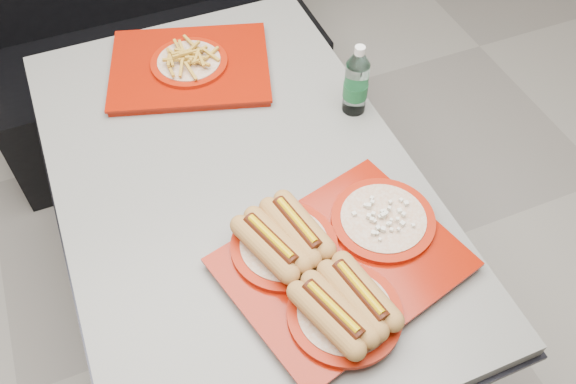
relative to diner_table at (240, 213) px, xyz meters
name	(u,v)px	position (x,y,z in m)	size (l,w,h in m)	color
ground	(250,311)	(0.00, 0.00, -0.58)	(6.00, 6.00, 0.00)	gray
diner_table	(240,213)	(0.00, 0.00, 0.00)	(0.92, 1.42, 0.75)	black
booth_bench	(153,41)	(0.00, 1.09, -0.18)	(1.30, 0.57, 1.35)	black
tray_near	(334,262)	(0.11, -0.36, 0.21)	(0.59, 0.51, 0.11)	#881203
tray_far	(189,64)	(0.01, 0.44, 0.19)	(0.56, 0.49, 0.09)	#881203
water_bottle	(356,83)	(0.39, 0.11, 0.26)	(0.07, 0.07, 0.22)	silver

